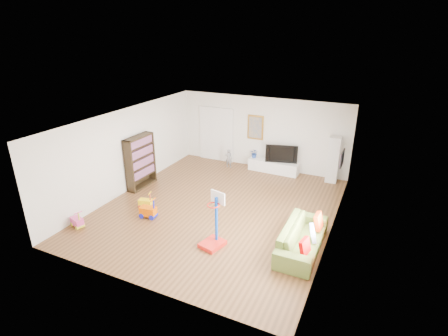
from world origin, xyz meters
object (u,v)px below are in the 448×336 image
at_px(media_console, 273,166).
at_px(basketball_hoop, 212,221).
at_px(sofa, 302,238).
at_px(bookshelf, 140,162).

distance_m(media_console, basketball_hoop, 5.27).
bearing_deg(sofa, bookshelf, 76.81).
relative_size(sofa, basketball_hoop, 1.54).
bearing_deg(bookshelf, basketball_hoop, -28.98).
xyz_separation_m(media_console, sofa, (2.13, -4.44, 0.10)).
bearing_deg(media_console, sofa, -62.61).
bearing_deg(bookshelf, media_console, 41.14).
relative_size(media_console, sofa, 0.85).
height_order(bookshelf, basketball_hoop, bookshelf).
xyz_separation_m(bookshelf, sofa, (5.78, -1.33, -0.56)).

